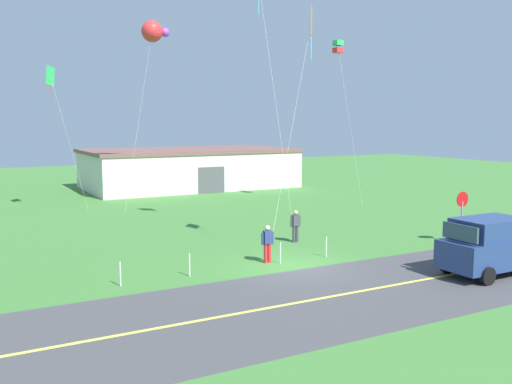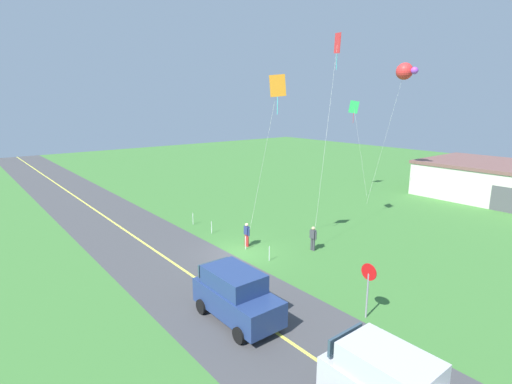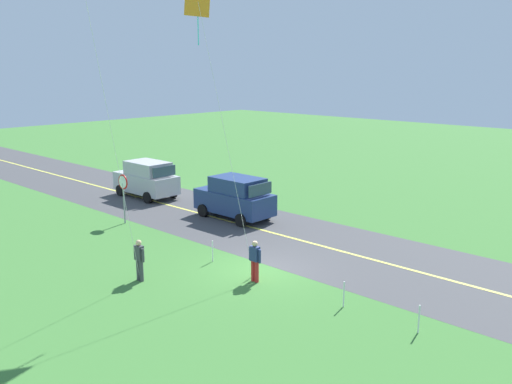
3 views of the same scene
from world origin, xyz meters
name	(u,v)px [view 1 (image 1 of 3)]	position (x,y,z in m)	size (l,w,h in m)	color
ground_plane	(295,268)	(0.00, 0.00, -0.05)	(120.00, 120.00, 0.10)	#3D7533
asphalt_road	(356,292)	(0.00, -4.00, 0.00)	(120.00, 7.00, 0.00)	#424244
road_centre_stripe	(356,292)	(0.00, -4.00, 0.01)	(120.00, 0.16, 0.00)	#E5E04C
car_suv_foreground	(492,245)	(6.11, -4.66, 1.15)	(4.40, 2.12, 2.24)	navy
stop_sign	(462,207)	(9.60, -0.10, 1.80)	(0.76, 0.08, 2.56)	gray
person_adult_near	(295,225)	(2.55, 3.97, 0.86)	(0.58, 0.22, 1.60)	#3F3F47
person_adult_companion	(267,243)	(-0.69, 1.10, 0.86)	(0.58, 0.22, 1.60)	red
kite_blue_mid	(311,26)	(1.67, 1.53, 10.02)	(2.70, 0.86, 10.87)	silver
kite_yellow_high	(338,47)	(11.87, 13.24, 11.09)	(1.92, 1.34, 11.56)	silver
kite_green_far	(51,79)	(-6.38, 19.03, 8.67)	(2.43, 0.85, 9.50)	silver
kite_pink_drift	(153,32)	(-0.09, 17.42, 11.84)	(3.57, 1.46, 12.54)	silver
warehouse_distant	(189,168)	(6.71, 28.53, 1.75)	(18.36, 10.20, 3.50)	beige
fence_post_0	(120,274)	(-7.08, 0.70, 0.45)	(0.05, 0.05, 0.90)	silver
fence_post_1	(190,265)	(-4.39, 0.70, 0.45)	(0.05, 0.05, 0.90)	silver
fence_post_2	(280,253)	(-0.29, 0.70, 0.45)	(0.05, 0.05, 0.90)	silver
fence_post_3	(326,247)	(2.07, 0.70, 0.45)	(0.05, 0.05, 0.90)	silver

